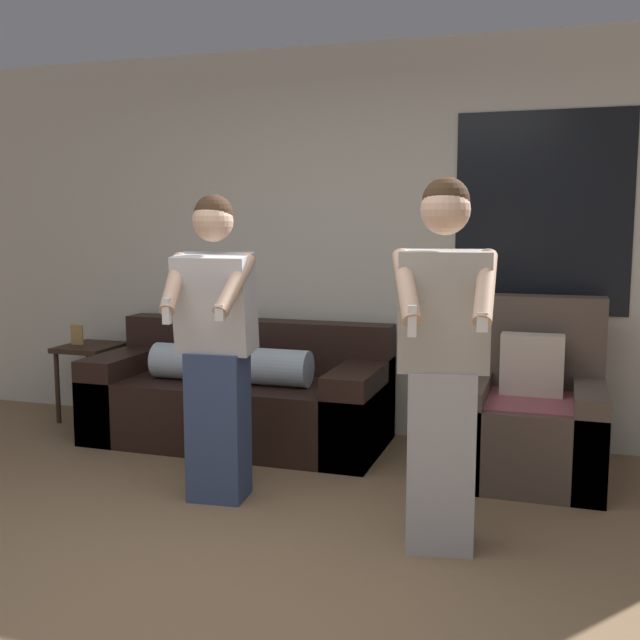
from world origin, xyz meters
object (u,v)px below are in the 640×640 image
couch (240,397)px  side_table (91,357)px  person_left (216,347)px  armchair (530,418)px  person_right (442,363)px

couch → side_table: size_ratio=2.77×
person_left → side_table: bearing=143.2°
couch → armchair: bearing=-3.7°
couch → person_left: size_ratio=1.22×
side_table → person_left: size_ratio=0.44×
armchair → person_left: (-1.59, -0.92, 0.49)m
armchair → person_right: 1.33m
person_right → couch: bearing=140.5°
side_table → couch: bearing=-8.2°
side_table → person_right: (2.89, -1.48, 0.39)m
armchair → person_right: bearing=-106.8°
armchair → side_table: bearing=174.5°
side_table → person_left: 2.09m
armchair → person_right: size_ratio=0.62×
person_right → armchair: bearing=73.2°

